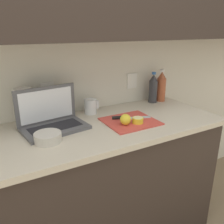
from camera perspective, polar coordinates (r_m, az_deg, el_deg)
The scene contains 12 objects.
wall_back at distance 1.59m, azimuth -11.48°, elevation 21.40°, with size 5.20×0.38×2.60m.
counter_unit at distance 1.69m, azimuth -6.72°, elevation -18.06°, with size 1.84×0.66×0.92m.
laptop at distance 1.49m, azimuth -14.28°, elevation -1.57°, with size 0.41×0.28×0.25m.
cutting_board at distance 1.56m, azimuth 4.39°, elevation -2.24°, with size 0.33×0.30×0.01m, color #D1473D.
knife at distance 1.59m, azimuth 3.13°, elevation -1.31°, with size 0.26×0.11×0.02m.
lemon_half_cut at distance 1.52m, azimuth 6.21°, elevation -1.97°, with size 0.07×0.07×0.04m.
lemon_whole_beside at distance 1.48m, azimuth 3.26°, elevation -1.81°, with size 0.07×0.07×0.07m.
bottle_green_soda at distance 1.98m, azimuth 9.85°, elevation 5.55°, with size 0.07×0.07×0.25m.
bottle_oil_tall at distance 2.03m, azimuth 11.75°, elevation 5.98°, with size 0.08×0.08×0.27m.
measuring_cup at distance 1.70m, azimuth -5.19°, elevation 1.38°, with size 0.11×0.09×0.11m.
bowl_white at distance 1.33m, azimuth -15.17°, elevation -5.92°, with size 0.15×0.15×0.05m.
paper_towel_roll at distance 1.57m, azimuth -20.34°, elevation 1.09°, with size 0.11×0.11×0.24m.
Camera 1 is at (-0.50, -1.25, 1.49)m, focal length 38.00 mm.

